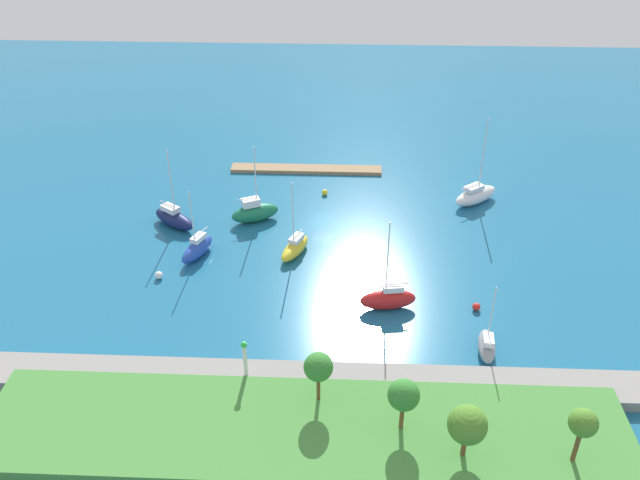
# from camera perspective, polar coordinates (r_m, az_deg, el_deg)

# --- Properties ---
(water) EXTENTS (160.00, 160.00, 0.00)m
(water) POSITION_cam_1_polar(r_m,az_deg,el_deg) (83.14, 0.21, 1.67)
(water) COLOR #1E668C
(water) RESTS_ON ground
(pier_dock) EXTENTS (21.56, 2.41, 0.50)m
(pier_dock) POSITION_cam_1_polar(r_m,az_deg,el_deg) (95.66, -1.19, 6.12)
(pier_dock) COLOR #997A56
(pier_dock) RESTS_ON ground
(breakwater) EXTENTS (65.48, 3.98, 1.05)m
(breakwater) POSITION_cam_1_polar(r_m,az_deg,el_deg) (59.64, -0.95, -12.03)
(breakwater) COLOR gray
(breakwater) RESTS_ON ground
(shoreline_park) EXTENTS (52.27, 10.91, 1.22)m
(shoreline_park) POSITION_cam_1_polar(r_m,az_deg,el_deg) (55.53, -1.31, -16.16)
(shoreline_park) COLOR #478C3D
(shoreline_park) RESTS_ON ground
(harbor_beacon) EXTENTS (0.56, 0.56, 3.73)m
(harbor_beacon) POSITION_cam_1_polar(r_m,az_deg,el_deg) (58.35, -6.49, -9.90)
(harbor_beacon) COLOR silver
(harbor_beacon) RESTS_ON breakwater
(park_tree_midwest) EXTENTS (2.44, 2.44, 4.77)m
(park_tree_midwest) POSITION_cam_1_polar(r_m,az_deg,el_deg) (54.72, -0.14, -10.90)
(park_tree_midwest) COLOR brown
(park_tree_midwest) RESTS_ON shoreline_park
(park_tree_mideast) EXTENTS (2.54, 2.54, 4.77)m
(park_tree_mideast) POSITION_cam_1_polar(r_m,az_deg,el_deg) (52.93, 7.22, -13.14)
(park_tree_mideast) COLOR brown
(park_tree_mideast) RESTS_ON shoreline_park
(park_tree_center) EXTENTS (3.02, 3.02, 4.69)m
(park_tree_center) POSITION_cam_1_polar(r_m,az_deg,el_deg) (52.05, 12.57, -15.29)
(park_tree_center) COLOR brown
(park_tree_center) RESTS_ON shoreline_park
(park_tree_east) EXTENTS (2.16, 2.16, 5.06)m
(park_tree_east) POSITION_cam_1_polar(r_m,az_deg,el_deg) (53.53, 21.71, -14.49)
(park_tree_east) COLOR brown
(park_tree_east) RESTS_ON shoreline_park
(sailboat_white_mid_basin) EXTENTS (6.93, 6.14, 11.70)m
(sailboat_white_mid_basin) POSITION_cam_1_polar(r_m,az_deg,el_deg) (89.06, 13.25, 3.80)
(sailboat_white_mid_basin) COLOR white
(sailboat_white_mid_basin) RESTS_ON water
(sailboat_navy_near_pier) EXTENTS (6.51, 5.53, 10.30)m
(sailboat_navy_near_pier) POSITION_cam_1_polar(r_m,az_deg,el_deg) (83.44, -12.46, 1.85)
(sailboat_navy_near_pier) COLOR #141E4C
(sailboat_navy_near_pier) RESTS_ON water
(sailboat_gray_far_south) EXTENTS (2.04, 4.75, 7.42)m
(sailboat_gray_far_south) POSITION_cam_1_polar(r_m,az_deg,el_deg) (64.48, 14.16, -8.80)
(sailboat_gray_far_south) COLOR gray
(sailboat_gray_far_south) RESTS_ON water
(sailboat_red_lone_south) EXTENTS (5.96, 2.48, 10.30)m
(sailboat_red_lone_south) POSITION_cam_1_polar(r_m,az_deg,el_deg) (67.95, 5.88, -5.05)
(sailboat_red_lone_south) COLOR red
(sailboat_red_lone_south) RESTS_ON water
(sailboat_blue_far_north) EXTENTS (3.68, 5.82, 8.54)m
(sailboat_blue_far_north) POSITION_cam_1_polar(r_m,az_deg,el_deg) (76.91, -10.53, -0.72)
(sailboat_blue_far_north) COLOR #2347B2
(sailboat_blue_far_north) RESTS_ON water
(sailboat_green_east_end) EXTENTS (6.39, 4.51, 10.00)m
(sailboat_green_east_end) POSITION_cam_1_polar(r_m,az_deg,el_deg) (82.88, -5.64, 2.42)
(sailboat_green_east_end) COLOR #19724C
(sailboat_green_east_end) RESTS_ON water
(sailboat_yellow_along_channel) EXTENTS (3.87, 5.91, 9.41)m
(sailboat_yellow_along_channel) POSITION_cam_1_polar(r_m,az_deg,el_deg) (76.20, -2.18, -0.64)
(sailboat_yellow_along_channel) COLOR yellow
(sailboat_yellow_along_channel) RESTS_ON water
(mooring_buoy_yellow) EXTENTS (0.77, 0.77, 0.77)m
(mooring_buoy_yellow) POSITION_cam_1_polar(r_m,az_deg,el_deg) (88.99, 0.42, 4.12)
(mooring_buoy_yellow) COLOR yellow
(mooring_buoy_yellow) RESTS_ON water
(mooring_buoy_red) EXTENTS (0.82, 0.82, 0.82)m
(mooring_buoy_red) POSITION_cam_1_polar(r_m,az_deg,el_deg) (69.73, 13.32, -5.62)
(mooring_buoy_red) COLOR red
(mooring_buoy_red) RESTS_ON water
(mooring_buoy_white) EXTENTS (0.87, 0.87, 0.87)m
(mooring_buoy_white) POSITION_cam_1_polar(r_m,az_deg,el_deg) (74.46, -13.71, -2.97)
(mooring_buoy_white) COLOR white
(mooring_buoy_white) RESTS_ON water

